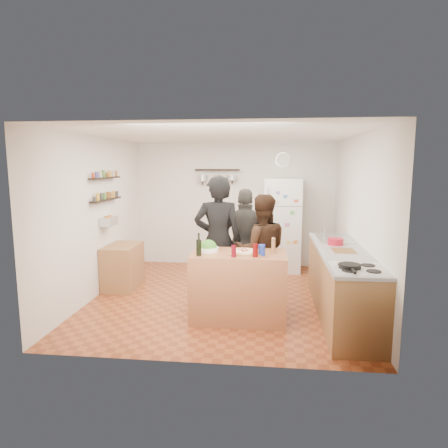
# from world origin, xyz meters

# --- Properties ---
(room_shell) EXTENTS (4.20, 4.20, 4.20)m
(room_shell) POSITION_xyz_m (0.00, 0.39, 1.25)
(room_shell) COLOR brown
(room_shell) RESTS_ON ground
(prep_island) EXTENTS (1.25, 0.72, 0.91)m
(prep_island) POSITION_xyz_m (0.31, -0.83, 0.46)
(prep_island) COLOR #945936
(prep_island) RESTS_ON floor
(pizza_board) EXTENTS (0.42, 0.34, 0.02)m
(pizza_board) POSITION_xyz_m (0.39, -0.85, 0.92)
(pizza_board) COLOR olive
(pizza_board) RESTS_ON prep_island
(pizza) EXTENTS (0.34, 0.34, 0.02)m
(pizza) POSITION_xyz_m (0.39, -0.85, 0.94)
(pizza) COLOR beige
(pizza) RESTS_ON pizza_board
(salad_bowl) EXTENTS (0.28, 0.28, 0.06)m
(salad_bowl) POSITION_xyz_m (-0.11, -0.78, 0.94)
(salad_bowl) COLOR white
(salad_bowl) RESTS_ON prep_island
(wine_bottle) EXTENTS (0.07, 0.07, 0.20)m
(wine_bottle) POSITION_xyz_m (-0.19, -1.05, 1.01)
(wine_bottle) COLOR black
(wine_bottle) RESTS_ON prep_island
(wine_glass_near) EXTENTS (0.06, 0.06, 0.15)m
(wine_glass_near) POSITION_xyz_m (0.26, -1.07, 0.99)
(wine_glass_near) COLOR #540711
(wine_glass_near) RESTS_ON prep_island
(wine_glass_far) EXTENTS (0.07, 0.07, 0.17)m
(wine_glass_far) POSITION_xyz_m (0.53, -1.03, 0.99)
(wine_glass_far) COLOR #520707
(wine_glass_far) RESTS_ON prep_island
(pepper_mill) EXTENTS (0.05, 0.05, 0.17)m
(pepper_mill) POSITION_xyz_m (0.76, -0.78, 0.99)
(pepper_mill) COLOR #93653E
(pepper_mill) RESTS_ON prep_island
(salt_canister) EXTENTS (0.09, 0.09, 0.14)m
(salt_canister) POSITION_xyz_m (0.61, -0.95, 0.98)
(salt_canister) COLOR #1C319A
(salt_canister) RESTS_ON prep_island
(person_left) EXTENTS (0.74, 0.52, 1.92)m
(person_left) POSITION_xyz_m (-0.04, -0.31, 0.96)
(person_left) COLOR black
(person_left) RESTS_ON floor
(person_center) EXTENTS (0.90, 0.75, 1.65)m
(person_center) POSITION_xyz_m (0.59, -0.26, 0.82)
(person_center) COLOR black
(person_center) RESTS_ON floor
(person_back) EXTENTS (1.00, 0.44, 1.70)m
(person_back) POSITION_xyz_m (0.34, 0.23, 0.85)
(person_back) COLOR #2E2C29
(person_back) RESTS_ON floor
(counter_run) EXTENTS (0.63, 2.63, 0.90)m
(counter_run) POSITION_xyz_m (1.70, -0.55, 0.45)
(counter_run) COLOR #9E7042
(counter_run) RESTS_ON floor
(stove_top) EXTENTS (0.60, 0.62, 0.02)m
(stove_top) POSITION_xyz_m (1.70, -1.50, 0.91)
(stove_top) COLOR white
(stove_top) RESTS_ON counter_run
(skillet) EXTENTS (0.24, 0.24, 0.05)m
(skillet) POSITION_xyz_m (1.60, -1.50, 0.94)
(skillet) COLOR black
(skillet) RESTS_ON stove_top
(sink) EXTENTS (0.50, 0.80, 0.03)m
(sink) POSITION_xyz_m (1.70, 0.30, 0.92)
(sink) COLOR silver
(sink) RESTS_ON counter_run
(cutting_board) EXTENTS (0.30, 0.40, 0.02)m
(cutting_board) POSITION_xyz_m (1.70, -0.58, 0.91)
(cutting_board) COLOR brown
(cutting_board) RESTS_ON counter_run
(red_bowl) EXTENTS (0.22, 0.22, 0.09)m
(red_bowl) POSITION_xyz_m (1.65, -0.19, 0.97)
(red_bowl) COLOR #AA1327
(red_bowl) RESTS_ON counter_run
(fridge) EXTENTS (0.70, 0.68, 1.80)m
(fridge) POSITION_xyz_m (0.95, 1.75, 0.90)
(fridge) COLOR white
(fridge) RESTS_ON floor
(wall_clock) EXTENTS (0.30, 0.03, 0.30)m
(wall_clock) POSITION_xyz_m (0.95, 2.08, 2.15)
(wall_clock) COLOR silver
(wall_clock) RESTS_ON back_wall
(spice_shelf_lower) EXTENTS (0.12, 1.00, 0.02)m
(spice_shelf_lower) POSITION_xyz_m (-1.93, 0.20, 1.50)
(spice_shelf_lower) COLOR black
(spice_shelf_lower) RESTS_ON left_wall
(spice_shelf_upper) EXTENTS (0.12, 1.00, 0.02)m
(spice_shelf_upper) POSITION_xyz_m (-1.93, 0.20, 1.85)
(spice_shelf_upper) COLOR black
(spice_shelf_upper) RESTS_ON left_wall
(produce_basket) EXTENTS (0.18, 0.35, 0.14)m
(produce_basket) POSITION_xyz_m (-1.90, 0.20, 1.15)
(produce_basket) COLOR silver
(produce_basket) RESTS_ON left_wall
(side_table) EXTENTS (0.50, 0.80, 0.73)m
(side_table) POSITION_xyz_m (-1.74, 0.32, 0.36)
(side_table) COLOR olive
(side_table) RESTS_ON floor
(pot_rack) EXTENTS (0.90, 0.04, 0.04)m
(pot_rack) POSITION_xyz_m (-0.35, 2.00, 1.95)
(pot_rack) COLOR black
(pot_rack) RESTS_ON back_wall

